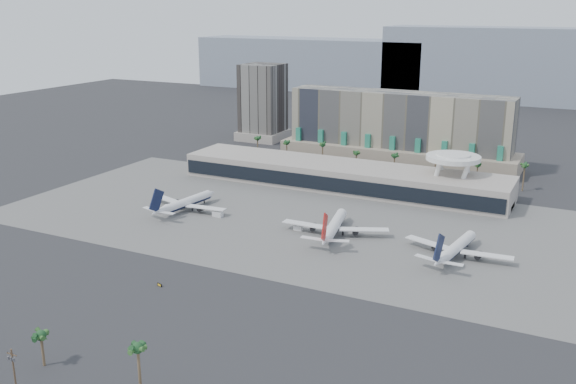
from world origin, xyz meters
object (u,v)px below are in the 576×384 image
at_px(utility_pole, 13,367).
at_px(taxiway_sign, 160,285).
at_px(service_vehicle_a, 218,214).
at_px(airliner_left, 186,203).
at_px(airliner_centre, 334,226).
at_px(airliner_right, 456,248).
at_px(service_vehicle_b, 298,228).

relative_size(utility_pole, taxiway_sign, 5.41).
height_order(utility_pole, service_vehicle_a, utility_pole).
distance_m(service_vehicle_a, taxiway_sign, 74.08).
height_order(utility_pole, taxiway_sign, utility_pole).
bearing_deg(utility_pole, airliner_left, 108.92).
distance_m(airliner_centre, service_vehicle_a, 55.42).
bearing_deg(taxiway_sign, service_vehicle_a, 123.54).
xyz_separation_m(airliner_centre, airliner_right, (49.83, -1.66, -0.25)).
bearing_deg(airliner_centre, airliner_right, -13.30).
relative_size(airliner_left, service_vehicle_b, 11.87).
distance_m(service_vehicle_a, service_vehicle_b, 39.59).
bearing_deg(utility_pole, service_vehicle_b, 85.55).
bearing_deg(airliner_left, service_vehicle_b, 5.74).
relative_size(service_vehicle_a, taxiway_sign, 2.12).
relative_size(airliner_right, service_vehicle_b, 11.84).
height_order(airliner_right, service_vehicle_b, airliner_right).
xyz_separation_m(service_vehicle_a, service_vehicle_b, (39.59, 0.12, -0.21)).
bearing_deg(service_vehicle_b, utility_pole, -98.39).
distance_m(airliner_right, service_vehicle_b, 65.64).
xyz_separation_m(airliner_left, airliner_right, (123.35, -1.82, -0.01)).
relative_size(airliner_centre, service_vehicle_a, 9.70).
height_order(service_vehicle_a, service_vehicle_b, service_vehicle_a).
relative_size(utility_pole, airliner_left, 0.28).
bearing_deg(airliner_centre, service_vehicle_a, 169.86).
xyz_separation_m(airliner_left, service_vehicle_b, (57.77, -1.25, -2.83)).
bearing_deg(service_vehicle_a, taxiway_sign, -68.94).
xyz_separation_m(utility_pole, taxiway_sign, (-7.02, 65.43, -6.64)).
bearing_deg(airliner_centre, utility_pole, -112.25).
bearing_deg(taxiway_sign, service_vehicle_b, 92.33).
distance_m(airliner_right, taxiway_sign, 108.98).
bearing_deg(airliner_left, taxiway_sign, -53.93).
relative_size(airliner_centre, service_vehicle_b, 12.54).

